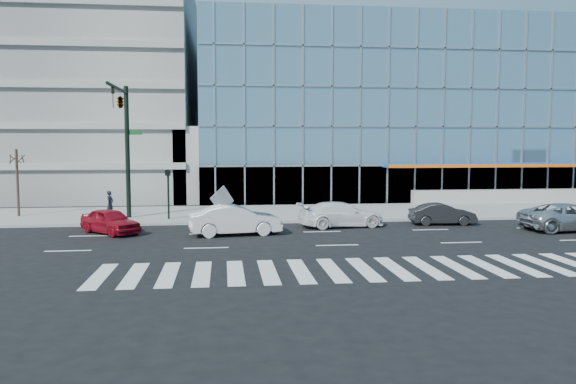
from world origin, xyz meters
The scene contains 16 objects.
ground centered at (0.00, 0.00, 0.00)m, with size 160.00×160.00×0.00m, color black.
sidewalk centered at (0.00, 8.00, 0.07)m, with size 120.00×8.00×0.15m, color gray.
theatre_building centered at (14.00, 26.00, 7.50)m, with size 42.00×26.00×15.00m, color #6793AC.
parking_garage centered at (-20.00, 26.00, 10.00)m, with size 24.00×24.00×20.00m, color gray.
ramp_block centered at (-6.00, 18.00, 3.00)m, with size 6.00×8.00×6.00m, color gray.
tower_backdrop centered at (-30.00, 70.00, 24.00)m, with size 14.00×14.00×48.00m, color gray.
traffic_signal centered at (-11.00, 4.57, 6.16)m, with size 1.14×5.74×8.00m.
ped_signal_post centered at (-8.50, 4.94, 2.14)m, with size 0.30×0.33×3.00m.
street_tree_near centered at (-18.00, 7.50, 3.78)m, with size 1.10×1.10×4.23m.
silver_suv centered at (13.39, -1.15, 0.74)m, with size 2.44×5.30×1.47m, color silver.
white_suv centered at (1.39, 1.64, 0.70)m, with size 1.97×4.84×1.41m, color white.
white_sedan centered at (-4.61, -0.50, 0.77)m, with size 1.64×4.69×1.55m, color silver.
dark_sedan centered at (7.39, 1.80, 0.61)m, with size 1.30×3.73×1.23m, color black.
red_sedan centered at (-11.09, 0.67, 0.66)m, with size 1.56×3.87×1.32m, color maroon.
pedestrian centered at (-12.23, 6.60, 0.96)m, with size 0.59×0.39×1.61m, color black.
tilted_panel centered at (-5.30, 7.32, 1.06)m, with size 1.30×0.06×1.30m, color #A4A4A4.
Camera 1 is at (-5.21, -29.18, 4.69)m, focal length 35.00 mm.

